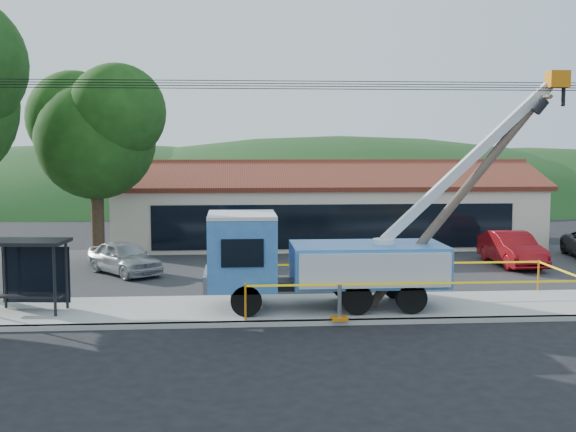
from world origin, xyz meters
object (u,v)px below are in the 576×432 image
(bus_shelter, at_px, (30,259))
(car_silver, at_px, (125,276))
(car_red, at_px, (511,268))
(leaning_pole, at_px, (471,182))
(utility_truck, at_px, (319,258))

(bus_shelter, height_order, car_silver, bus_shelter)
(car_red, bearing_deg, car_silver, -178.37)
(leaning_pole, xyz_separation_m, bus_shelter, (-14.28, 0.16, -2.40))
(leaning_pole, distance_m, bus_shelter, 14.48)
(car_silver, bearing_deg, bus_shelter, -144.00)
(leaning_pole, distance_m, car_silver, 14.79)
(utility_truck, bearing_deg, bus_shelter, 179.00)
(leaning_pole, height_order, car_silver, leaning_pole)
(car_red, bearing_deg, bus_shelter, -159.22)
(leaning_pole, xyz_separation_m, car_red, (4.56, 7.80, -4.24))
(leaning_pole, relative_size, bus_shelter, 2.99)
(car_silver, height_order, car_red, car_red)
(bus_shelter, bearing_deg, car_red, 28.18)
(leaning_pole, relative_size, car_red, 1.67)
(utility_truck, distance_m, car_red, 12.49)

